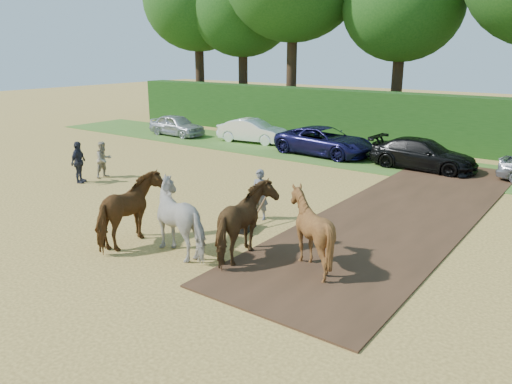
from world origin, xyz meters
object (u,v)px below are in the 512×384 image
at_px(plough_team, 217,220).
at_px(parked_cars, 488,161).
at_px(spectator_far, 78,162).
at_px(spectator_near, 104,160).

bearing_deg(plough_team, parked_cars, 73.95).
bearing_deg(plough_team, spectator_far, 166.14).
xyz_separation_m(plough_team, parked_cars, (3.88, 13.48, -0.28)).
distance_m(spectator_near, parked_cars, 16.61).
height_order(spectator_near, spectator_far, spectator_far).
bearing_deg(spectator_near, parked_cars, -51.61).
relative_size(plough_team, parked_cars, 0.16).
height_order(spectator_near, parked_cars, spectator_near).
height_order(spectator_far, parked_cars, spectator_far).
relative_size(spectator_near, spectator_far, 0.91).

